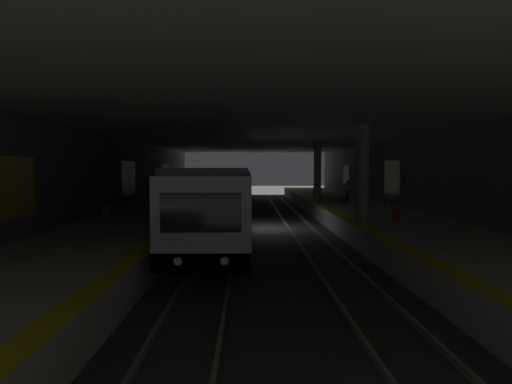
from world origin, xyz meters
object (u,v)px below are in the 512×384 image
(bench_left_far, at_px, (389,199))
(person_walking_mid, at_px, (347,190))
(person_waiting_near, at_px, (154,202))
(backpack_on_floor, at_px, (345,202))
(metro_train, at_px, (230,190))
(pillar_far, at_px, (317,172))
(pillar_near, at_px, (363,175))
(bench_right_mid, at_px, (163,191))
(suitcase_rolling, at_px, (396,215))
(trash_bin, at_px, (107,212))

(bench_left_far, distance_m, person_walking_mid, 5.23)
(person_waiting_near, xyz_separation_m, backpack_on_floor, (7.68, -11.75, -0.63))
(metro_train, distance_m, bench_left_far, 11.11)
(pillar_far, xyz_separation_m, bench_left_far, (-3.88, -4.18, -1.75))
(pillar_near, height_order, bench_right_mid, pillar_near)
(metro_train, xyz_separation_m, backpack_on_floor, (-0.99, -8.18, -0.78))
(person_waiting_near, distance_m, suitcase_rolling, 12.11)
(pillar_near, relative_size, person_walking_mid, 2.74)
(pillar_near, height_order, pillar_far, same)
(bench_left_far, relative_size, bench_right_mid, 1.00)
(bench_right_mid, xyz_separation_m, backpack_on_floor, (-8.07, -14.51, -0.32))
(metro_train, xyz_separation_m, person_walking_mid, (2.14, -9.09, -0.07))
(metro_train, relative_size, suitcase_rolling, 38.69)
(pillar_near, bearing_deg, metro_train, 29.67)
(metro_train, relative_size, bench_right_mid, 22.28)
(bench_right_mid, distance_m, trash_bin, 17.12)
(person_walking_mid, relative_size, backpack_on_floor, 4.15)
(bench_left_far, distance_m, trash_bin, 17.86)
(bench_left_far, xyz_separation_m, person_waiting_near, (-5.86, 14.30, 0.31))
(bench_right_mid, relative_size, person_waiting_near, 1.09)
(pillar_far, bearing_deg, trash_bin, 132.40)
(pillar_far, height_order, suitcase_rolling, pillar_far)
(pillar_near, bearing_deg, person_waiting_near, 74.41)
(metro_train, bearing_deg, person_walking_mid, -76.77)
(bench_right_mid, bearing_deg, pillar_near, -145.26)
(suitcase_rolling, bearing_deg, pillar_near, 112.70)
(pillar_near, height_order, metro_train, pillar_near)
(pillar_near, height_order, bench_left_far, pillar_near)
(metro_train, bearing_deg, suitcase_rolling, -142.16)
(bench_left_far, bearing_deg, backpack_on_floor, 54.52)
(bench_right_mid, height_order, suitcase_rolling, suitcase_rolling)
(metro_train, bearing_deg, backpack_on_floor, -96.89)
(pillar_near, distance_m, bench_left_far, 9.80)
(bench_right_mid, xyz_separation_m, person_waiting_near, (-15.75, -2.76, 0.31))
(trash_bin, bearing_deg, metro_train, -29.18)
(bench_right_mid, bearing_deg, trash_bin, -177.54)
(metro_train, relative_size, bench_left_far, 22.28)
(pillar_far, xyz_separation_m, person_waiting_near, (-9.74, 10.12, -1.44))
(person_walking_mid, bearing_deg, trash_bin, 129.63)
(pillar_far, bearing_deg, backpack_on_floor, -141.63)
(bench_left_far, xyz_separation_m, suitcase_rolling, (-7.93, 2.39, -0.18))
(metro_train, bearing_deg, pillar_far, -80.75)
(trash_bin, bearing_deg, bench_left_far, -66.16)
(bench_left_far, bearing_deg, suitcase_rolling, 163.25)
(person_waiting_near, relative_size, backpack_on_floor, 3.88)
(pillar_far, distance_m, bench_left_far, 5.97)
(metro_train, distance_m, suitcase_rolling, 13.62)
(person_waiting_near, height_order, suitcase_rolling, person_waiting_near)
(trash_bin, bearing_deg, pillar_far, -47.60)
(person_waiting_near, xyz_separation_m, person_walking_mid, (10.81, -12.66, 0.07))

